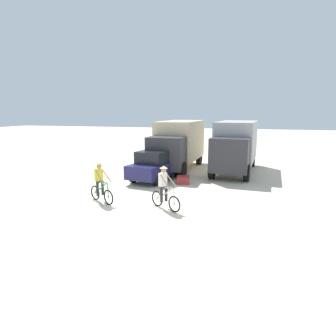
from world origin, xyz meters
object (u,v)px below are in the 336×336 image
object	(u,v)px
cyclist_orange_shirt	(100,184)
supply_crate	(183,180)
sedan_parked	(156,165)
box_truck_tan_camper	(179,143)
box_truck_grey_hauler	(236,144)
cyclist_cowboy_hat	(164,189)

from	to	relation	value
cyclist_orange_shirt	supply_crate	size ratio (longest dim) A/B	2.53
cyclist_orange_shirt	sedan_parked	bearing A→B (deg)	79.08
supply_crate	cyclist_orange_shirt	bearing A→B (deg)	-121.49
cyclist_orange_shirt	box_truck_tan_camper	bearing A→B (deg)	80.63
box_truck_grey_hauler	cyclist_orange_shirt	size ratio (longest dim) A/B	3.78
box_truck_tan_camper	box_truck_grey_hauler	distance (m)	3.88
box_truck_tan_camper	sedan_parked	distance (m)	3.75
box_truck_tan_camper	cyclist_cowboy_hat	size ratio (longest dim) A/B	3.74
box_truck_tan_camper	supply_crate	bearing A→B (deg)	-72.05
cyclist_orange_shirt	supply_crate	world-z (taller)	cyclist_orange_shirt
sedan_parked	supply_crate	world-z (taller)	sedan_parked
box_truck_tan_camper	box_truck_grey_hauler	bearing A→B (deg)	4.11
sedan_parked	supply_crate	bearing A→B (deg)	-15.21
box_truck_grey_hauler	sedan_parked	distance (m)	5.88
sedan_parked	cyclist_orange_shirt	world-z (taller)	cyclist_orange_shirt
sedan_parked	cyclist_orange_shirt	bearing A→B (deg)	-100.92
cyclist_orange_shirt	cyclist_cowboy_hat	distance (m)	3.01
cyclist_orange_shirt	supply_crate	xyz separation A→B (m)	(2.72, 4.44, -0.64)
box_truck_grey_hauler	cyclist_cowboy_hat	bearing A→B (deg)	-104.31
box_truck_grey_hauler	cyclist_cowboy_hat	size ratio (longest dim) A/B	3.78
box_truck_grey_hauler	cyclist_orange_shirt	world-z (taller)	box_truck_grey_hauler
box_truck_tan_camper	cyclist_orange_shirt	xyz separation A→B (m)	(-1.40, -8.50, -1.03)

